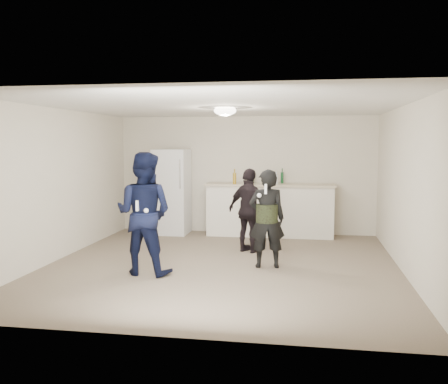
% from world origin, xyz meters
% --- Properties ---
extents(floor, '(6.00, 6.00, 0.00)m').
position_xyz_m(floor, '(0.00, 0.00, 0.00)').
color(floor, '#6B5B4C').
rests_on(floor, ground).
extents(ceiling, '(6.00, 6.00, 0.00)m').
position_xyz_m(ceiling, '(0.00, 0.00, 2.50)').
color(ceiling, silver).
rests_on(ceiling, wall_back).
extents(wall_back, '(6.00, 0.00, 6.00)m').
position_xyz_m(wall_back, '(0.00, 3.00, 1.25)').
color(wall_back, beige).
rests_on(wall_back, floor).
extents(wall_front, '(6.00, 0.00, 6.00)m').
position_xyz_m(wall_front, '(0.00, -3.00, 1.25)').
color(wall_front, beige).
rests_on(wall_front, floor).
extents(wall_left, '(0.00, 6.00, 6.00)m').
position_xyz_m(wall_left, '(-2.75, 0.00, 1.25)').
color(wall_left, beige).
rests_on(wall_left, floor).
extents(wall_right, '(0.00, 6.00, 6.00)m').
position_xyz_m(wall_right, '(2.75, 0.00, 1.25)').
color(wall_right, beige).
rests_on(wall_right, floor).
extents(counter, '(2.60, 0.56, 1.05)m').
position_xyz_m(counter, '(0.56, 2.67, 0.53)').
color(counter, white).
rests_on(counter, floor).
extents(counter_top, '(2.68, 0.64, 0.04)m').
position_xyz_m(counter_top, '(0.56, 2.67, 1.07)').
color(counter_top, beige).
rests_on(counter_top, counter).
extents(fridge, '(0.70, 0.70, 1.80)m').
position_xyz_m(fridge, '(-1.53, 2.60, 0.90)').
color(fridge, white).
rests_on(fridge, floor).
extents(fridge_handle, '(0.02, 0.02, 0.60)m').
position_xyz_m(fridge_handle, '(-1.25, 2.23, 1.30)').
color(fridge_handle, silver).
rests_on(fridge_handle, fridge).
extents(ceiling_dome, '(0.36, 0.36, 0.16)m').
position_xyz_m(ceiling_dome, '(0.00, 0.30, 2.45)').
color(ceiling_dome, white).
rests_on(ceiling_dome, ceiling).
extents(shaker, '(0.08, 0.08, 0.17)m').
position_xyz_m(shaker, '(0.12, 2.78, 1.18)').
color(shaker, '#B4B4B9').
rests_on(shaker, counter_top).
extents(man, '(0.95, 0.78, 1.80)m').
position_xyz_m(man, '(-1.05, -0.68, 0.90)').
color(man, '#0E153B').
rests_on(man, floor).
extents(woman, '(0.62, 0.47, 1.53)m').
position_xyz_m(woman, '(0.71, -0.00, 0.77)').
color(woman, black).
rests_on(woman, floor).
extents(camo_shorts, '(0.34, 0.34, 0.28)m').
position_xyz_m(camo_shorts, '(0.71, -0.00, 0.85)').
color(camo_shorts, '#263317').
rests_on(camo_shorts, woman).
extents(spectator, '(0.94, 0.74, 1.49)m').
position_xyz_m(spectator, '(0.32, 1.05, 0.75)').
color(spectator, black).
rests_on(spectator, floor).
extents(remote_man, '(0.04, 0.04, 0.15)m').
position_xyz_m(remote_man, '(-1.05, -0.96, 1.05)').
color(remote_man, white).
rests_on(remote_man, man).
extents(nunchuk_man, '(0.07, 0.07, 0.07)m').
position_xyz_m(nunchuk_man, '(-0.93, -0.93, 0.98)').
color(nunchuk_man, white).
rests_on(nunchuk_man, man).
extents(remote_woman, '(0.04, 0.04, 0.15)m').
position_xyz_m(remote_woman, '(0.71, -0.25, 1.25)').
color(remote_woman, silver).
rests_on(remote_woman, woman).
extents(nunchuk_woman, '(0.07, 0.07, 0.07)m').
position_xyz_m(nunchuk_woman, '(0.61, -0.22, 1.15)').
color(nunchuk_woman, white).
rests_on(nunchuk_woman, woman).
extents(bottle_cluster, '(1.03, 0.41, 0.23)m').
position_xyz_m(bottle_cluster, '(0.31, 2.64, 1.20)').
color(bottle_cluster, '#164D2B').
rests_on(bottle_cluster, counter_top).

